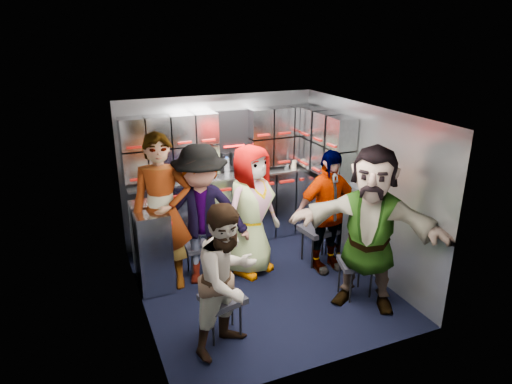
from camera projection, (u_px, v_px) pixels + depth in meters
name	position (u px, v px, depth m)	size (l,w,h in m)	color
floor	(261.00, 285.00, 5.56)	(3.00, 3.00, 0.00)	black
wall_back	(220.00, 169.00, 6.50)	(2.80, 0.04, 2.10)	#9398A0
wall_left	(137.00, 225.00, 4.69)	(0.04, 3.00, 2.10)	#9398A0
wall_right	(364.00, 189.00, 5.70)	(0.04, 3.00, 2.10)	#9398A0
ceiling	(262.00, 113.00, 4.84)	(2.80, 3.00, 0.02)	silver
cart_bank_back	(226.00, 210.00, 6.50)	(2.68, 0.38, 0.99)	#9499A3
cart_bank_left	(152.00, 246.00, 5.44)	(0.38, 0.76, 0.99)	#9499A3
counter	(225.00, 176.00, 6.33)	(2.68, 0.42, 0.03)	#B1B4B9
locker_bank_back	(223.00, 141.00, 6.21)	(2.68, 0.28, 0.82)	#9499A3
locker_bank_right	(327.00, 143.00, 6.10)	(0.28, 1.00, 0.82)	#9499A3
right_cabinet	(327.00, 214.00, 6.36)	(0.28, 1.20, 1.00)	#9499A3
coffee_niche	(233.00, 141.00, 6.34)	(0.46, 0.16, 0.84)	black
red_latch_strip	(230.00, 189.00, 6.20)	(2.60, 0.02, 0.03)	#9A0F0A
jump_seat_near_left	(223.00, 301.00, 4.53)	(0.46, 0.44, 0.46)	black
jump_seat_mid_left	(199.00, 248.00, 5.70)	(0.35, 0.33, 0.40)	black
jump_seat_center	(246.00, 235.00, 5.91)	(0.50, 0.49, 0.48)	black
jump_seat_mid_right	(318.00, 231.00, 5.96)	(0.47, 0.45, 0.50)	black
jump_seat_near_right	(356.00, 265.00, 5.23)	(0.46, 0.45, 0.44)	black
attendant_standing	(162.00, 213.00, 5.25)	(0.69, 0.45, 1.88)	black
attendant_arc_a	(228.00, 279.00, 4.25)	(0.73, 0.57, 1.50)	black
attendant_arc_b	(202.00, 216.00, 5.37)	(1.12, 0.64, 1.73)	black
attendant_arc_c	(251.00, 211.00, 5.61)	(0.81, 0.53, 1.66)	black
attendant_arc_d	(327.00, 212.00, 5.69)	(0.93, 0.39, 1.58)	black
attendant_arc_e	(370.00, 229.00, 4.89)	(1.71, 0.54, 1.84)	black
bottle_left	(160.00, 174.00, 5.90)	(0.07, 0.07, 0.28)	white
bottle_mid	(227.00, 167.00, 6.24)	(0.07, 0.07, 0.24)	white
bottle_right	(287.00, 159.00, 6.57)	(0.06, 0.06, 0.27)	white
cup_left	(201.00, 175.00, 6.12)	(0.08, 0.08, 0.11)	#C6AE8C
cup_right	(294.00, 164.00, 6.63)	(0.08, 0.08, 0.11)	#C6AE8C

